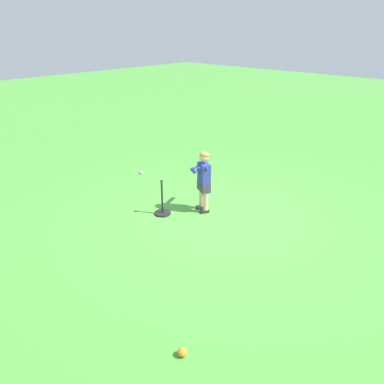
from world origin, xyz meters
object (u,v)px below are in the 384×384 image
play_ball_far_right (182,352)px  play_ball_center_lawn (142,172)px  child_batter (204,176)px  batting_tee (162,208)px

play_ball_far_right → play_ball_center_lawn: size_ratio=1.32×
play_ball_center_lawn → play_ball_far_right: bearing=144.3°
child_batter → play_ball_center_lawn: size_ratio=14.55×
play_ball_far_right → play_ball_center_lawn: 5.14m
play_ball_far_right → play_ball_center_lawn: bearing=-35.7°
child_batter → batting_tee: child_batter is taller
child_batter → play_ball_center_lawn: (2.16, -0.41, -0.61)m
child_batter → batting_tee: (0.42, 0.60, -0.55)m
child_batter → play_ball_center_lawn: 2.29m
play_ball_far_right → batting_tee: (2.42, -2.00, 0.06)m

